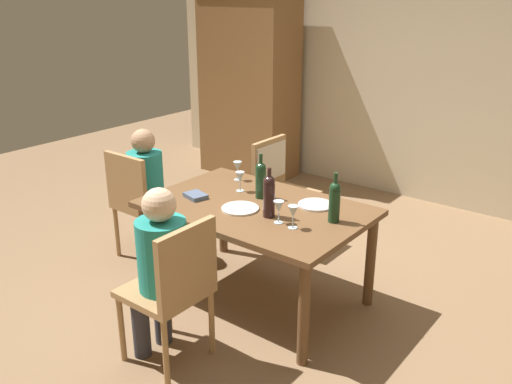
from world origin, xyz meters
TOP-DOWN VIEW (x-y plane):
  - ground_plane at (0.00, 0.00)m, footprint 10.00×10.00m
  - rear_room_partition at (0.00, 2.69)m, footprint 6.40×0.12m
  - armoire_cabinet at (-1.85, 2.24)m, footprint 1.18×0.62m
  - dining_table at (0.00, 0.00)m, footprint 1.51×0.99m
  - chair_left_end at (-1.13, -0.09)m, footprint 0.44×0.44m
  - chair_near at (0.09, -0.87)m, footprint 0.44×0.44m
  - chair_far_left at (-0.46, 0.87)m, footprint 0.46×0.44m
  - person_woman_host at (-1.13, 0.03)m, footprint 0.29×0.33m
  - person_man_bearded at (-0.03, -0.87)m, footprint 0.34×0.29m
  - wine_bottle_tall_green at (0.56, 0.09)m, footprint 0.07×0.07m
  - wine_bottle_dark_red at (-0.07, 0.14)m, footprint 0.08×0.08m
  - wine_bottle_short_olive at (0.18, -0.10)m, footprint 0.08×0.08m
  - wine_glass_near_left at (-0.44, 0.34)m, footprint 0.07×0.07m
  - wine_glass_centre at (0.29, -0.14)m, footprint 0.07×0.07m
  - wine_glass_near_right at (-0.27, 0.16)m, footprint 0.07×0.07m
  - wine_glass_far at (0.41, -0.15)m, footprint 0.07×0.07m
  - dinner_plate_host at (0.32, 0.25)m, footprint 0.24×0.24m
  - dinner_plate_guest_left at (-0.04, -0.12)m, footprint 0.25×0.25m
  - folded_napkin at (-0.43, -0.14)m, footprint 0.19×0.16m

SIDE VIEW (x-z plane):
  - ground_plane at x=0.00m, z-range 0.00..0.00m
  - chair_left_end at x=-1.13m, z-range 0.07..0.99m
  - chair_near at x=0.09m, z-range 0.07..0.99m
  - chair_far_left at x=-0.46m, z-range 0.13..1.05m
  - person_woman_host at x=-1.13m, z-range 0.09..1.18m
  - dining_table at x=0.00m, z-range 0.27..1.00m
  - person_man_bearded at x=-0.03m, z-range 0.09..1.19m
  - dinner_plate_host at x=0.32m, z-range 0.72..0.74m
  - dinner_plate_guest_left at x=-0.04m, z-range 0.72..0.74m
  - folded_napkin at x=-0.43m, z-range 0.72..0.75m
  - wine_glass_near_left at x=-0.44m, z-range 0.75..0.90m
  - wine_glass_centre at x=0.29m, z-range 0.75..0.90m
  - wine_glass_near_right at x=-0.27m, z-range 0.75..0.90m
  - wine_glass_far at x=0.41m, z-range 0.75..0.90m
  - wine_bottle_dark_red at x=-0.07m, z-range 0.70..1.02m
  - wine_bottle_tall_green at x=0.56m, z-range 0.70..1.03m
  - wine_bottle_short_olive at x=0.18m, z-range 0.71..1.04m
  - armoire_cabinet at x=-1.85m, z-range 0.01..2.19m
  - rear_room_partition at x=0.00m, z-range 0.00..2.70m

